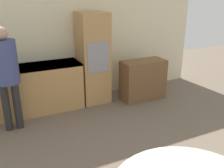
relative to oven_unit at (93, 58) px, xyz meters
name	(u,v)px	position (x,y,z in m)	size (l,w,h in m)	color
wall_back	(64,39)	(-0.48, 0.34, 0.39)	(6.23, 0.05, 2.60)	beige
kitchen_counter	(16,91)	(-1.54, -0.01, -0.45)	(2.43, 0.60, 0.91)	tan
oven_unit	(93,58)	(0.00, 0.00, 0.00)	(0.57, 0.59, 1.82)	tan
sideboard	(143,80)	(0.98, -0.37, -0.49)	(0.93, 0.45, 0.84)	brown
person_standing	(6,69)	(-1.66, -0.54, 0.14)	(0.38, 0.38, 1.70)	#262628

